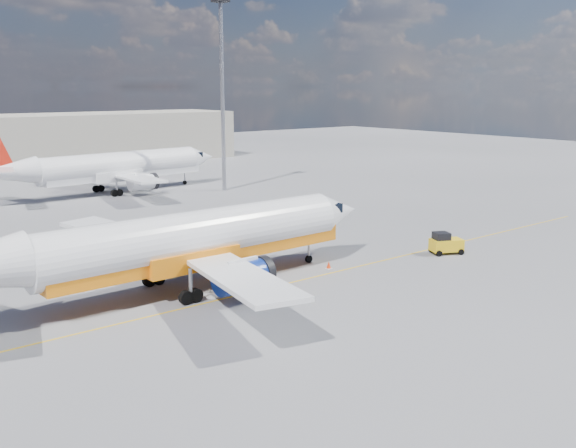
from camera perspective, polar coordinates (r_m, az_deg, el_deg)
ground at (r=38.39m, az=2.21°, el=-6.48°), size 240.00×240.00×0.00m
taxi_line at (r=40.59m, az=-0.57°, el=-5.42°), size 70.00×0.15×0.01m
terminal_main at (r=106.81m, az=-22.95°, el=6.74°), size 70.00×14.00×8.00m
main_jet at (r=39.05m, az=-9.35°, el=-1.57°), size 30.77×24.34×9.33m
second_jet at (r=77.52m, az=-15.30°, el=4.88°), size 30.15×23.76×9.14m
gse_tug at (r=49.24m, az=13.82°, el=-1.70°), size 2.63×2.23×1.65m
traffic_cone at (r=44.16m, az=3.64°, el=-3.67°), size 0.36×0.36×0.50m
floodlight_mast at (r=76.86m, az=-5.89°, el=12.83°), size 1.62×1.62×22.17m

